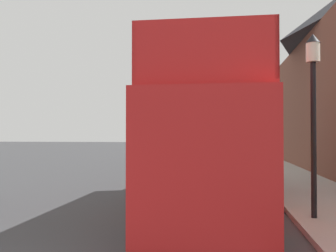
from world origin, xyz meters
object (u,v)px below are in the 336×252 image
at_px(lamp_post_nearest, 313,89).
at_px(tour_bus, 213,144).
at_px(lamp_post_second, 277,108).
at_px(parked_car_ahead_of_bus, 234,166).

bearing_deg(lamp_post_nearest, tour_bus, 151.31).
xyz_separation_m(lamp_post_nearest, lamp_post_second, (0.22, 7.51, 0.03)).
relative_size(parked_car_ahead_of_bus, lamp_post_second, 0.94).
distance_m(tour_bus, lamp_post_second, 6.87).
xyz_separation_m(tour_bus, lamp_post_second, (2.59, 6.21, 1.35)).
bearing_deg(lamp_post_second, lamp_post_nearest, -91.69).
bearing_deg(lamp_post_nearest, lamp_post_second, 88.31).
bearing_deg(lamp_post_second, parked_car_ahead_of_bus, 154.46).
distance_m(tour_bus, parked_car_ahead_of_bus, 7.21).
bearing_deg(tour_bus, parked_car_ahead_of_bus, 84.49).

